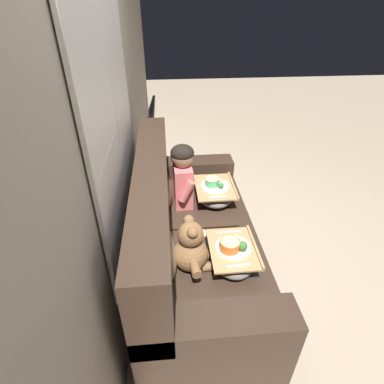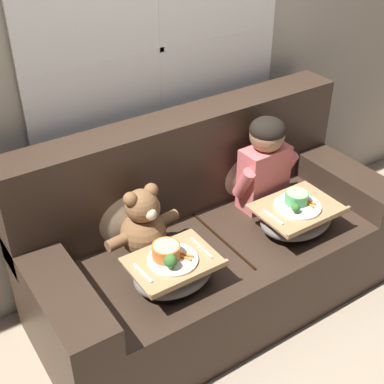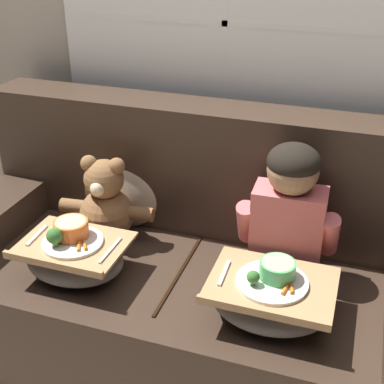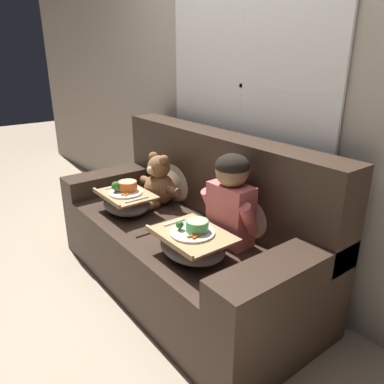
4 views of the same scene
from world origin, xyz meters
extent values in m
plane|color=tan|center=(0.00, 0.00, 0.00)|extent=(14.00, 14.00, 0.00)
cube|color=#A89E8E|center=(0.00, 0.55, 1.30)|extent=(8.00, 0.05, 2.60)
cube|color=white|center=(0.00, 0.50, 1.30)|extent=(1.44, 0.02, 1.42)
cube|color=black|center=(0.00, 0.51, 1.30)|extent=(1.39, 0.01, 1.37)
cube|color=white|center=(0.00, 0.50, 1.30)|extent=(0.02, 0.02, 1.37)
cube|color=white|center=(0.00, 0.50, 1.30)|extent=(1.39, 0.02, 0.02)
cube|color=#38281E|center=(0.00, 0.00, 0.23)|extent=(1.93, 0.86, 0.46)
cube|color=#38281E|center=(0.00, 0.32, 0.73)|extent=(1.93, 0.22, 0.55)
cube|color=black|center=(0.00, -0.02, 0.46)|extent=(0.01, 0.60, 0.01)
ellipsoid|color=#C1B293|center=(0.37, 0.25, 0.64)|extent=(0.38, 0.18, 0.39)
ellipsoid|color=#C1B293|center=(-0.37, 0.25, 0.64)|extent=(0.39, 0.19, 0.41)
cube|color=#DB6666|center=(0.37, 0.09, 0.64)|extent=(0.27, 0.15, 0.35)
sphere|color=#936B4C|center=(0.37, 0.09, 0.89)|extent=(0.18, 0.18, 0.18)
ellipsoid|color=black|center=(0.37, 0.09, 0.92)|extent=(0.19, 0.19, 0.13)
cylinder|color=#DB6666|center=(0.22, 0.07, 0.66)|extent=(0.07, 0.14, 0.20)
cylinder|color=#DB6666|center=(0.53, 0.08, 0.66)|extent=(0.07, 0.14, 0.20)
sphere|color=brown|center=(-0.37, 0.09, 0.57)|extent=(0.23, 0.23, 0.23)
sphere|color=brown|center=(-0.37, 0.09, 0.74)|extent=(0.16, 0.16, 0.16)
sphere|color=brown|center=(-0.43, 0.08, 0.80)|extent=(0.07, 0.07, 0.07)
sphere|color=brown|center=(-0.32, 0.09, 0.80)|extent=(0.07, 0.07, 0.07)
sphere|color=beige|center=(-0.37, 0.02, 0.73)|extent=(0.06, 0.06, 0.06)
sphere|color=black|center=(-0.36, 0.00, 0.73)|extent=(0.02, 0.02, 0.02)
cylinder|color=brown|center=(-0.52, 0.07, 0.60)|extent=(0.12, 0.07, 0.06)
cylinder|color=brown|center=(-0.23, 0.10, 0.60)|extent=(0.12, 0.07, 0.06)
cylinder|color=brown|center=(-0.41, -0.03, 0.49)|extent=(0.07, 0.11, 0.06)
cylinder|color=brown|center=(-0.31, -0.02, 0.49)|extent=(0.07, 0.11, 0.06)
ellipsoid|color=slate|center=(0.37, -0.19, 0.52)|extent=(0.40, 0.31, 0.13)
cube|color=tan|center=(0.37, -0.19, 0.59)|extent=(0.42, 0.33, 0.01)
cube|color=tan|center=(0.37, -0.34, 0.61)|extent=(0.42, 0.02, 0.02)
cylinder|color=white|center=(0.37, -0.19, 0.60)|extent=(0.24, 0.24, 0.01)
cylinder|color=#4CAD60|center=(0.38, -0.16, 0.64)|extent=(0.12, 0.12, 0.06)
cylinder|color=#E5D189|center=(0.38, -0.16, 0.67)|extent=(0.11, 0.11, 0.01)
sphere|color=#38702D|center=(0.32, -0.23, 0.64)|extent=(0.04, 0.04, 0.04)
cylinder|color=#7A9E56|center=(0.32, -0.23, 0.62)|extent=(0.02, 0.02, 0.02)
cylinder|color=orange|center=(0.42, -0.22, 0.62)|extent=(0.02, 0.07, 0.01)
cylinder|color=orange|center=(0.44, -0.21, 0.62)|extent=(0.02, 0.06, 0.01)
cube|color=silver|center=(0.21, -0.19, 0.60)|extent=(0.02, 0.14, 0.01)
ellipsoid|color=slate|center=(-0.37, -0.19, 0.52)|extent=(0.38, 0.29, 0.13)
cube|color=tan|center=(-0.37, -0.19, 0.59)|extent=(0.40, 0.30, 0.01)
cube|color=tan|center=(-0.37, -0.33, 0.61)|extent=(0.40, 0.02, 0.02)
cylinder|color=white|center=(-0.37, -0.19, 0.60)|extent=(0.23, 0.23, 0.01)
cylinder|color=orange|center=(-0.39, -0.16, 0.64)|extent=(0.13, 0.13, 0.06)
cylinder|color=#E5D189|center=(-0.39, -0.16, 0.67)|extent=(0.11, 0.11, 0.01)
sphere|color=#38702D|center=(-0.41, -0.23, 0.65)|extent=(0.06, 0.06, 0.06)
cylinder|color=#7A9E56|center=(-0.41, -0.23, 0.62)|extent=(0.02, 0.02, 0.03)
cylinder|color=orange|center=(-0.33, -0.21, 0.62)|extent=(0.04, 0.06, 0.01)
cylinder|color=orange|center=(-0.31, -0.20, 0.62)|extent=(0.04, 0.05, 0.01)
cube|color=silver|center=(-0.53, -0.19, 0.60)|extent=(0.02, 0.14, 0.01)
cube|color=silver|center=(-0.22, -0.19, 0.60)|extent=(0.01, 0.17, 0.01)
camera|label=1|loc=(-1.75, 0.20, 1.95)|focal=28.00mm
camera|label=2|loc=(-1.30, -1.74, 2.17)|focal=50.00mm
camera|label=3|loc=(0.58, -1.62, 1.69)|focal=50.00mm
camera|label=4|loc=(1.78, -1.26, 1.50)|focal=35.00mm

